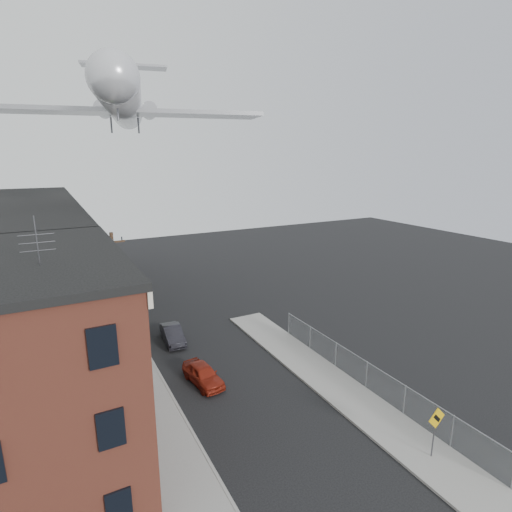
% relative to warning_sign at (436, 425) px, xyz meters
% --- Properties ---
extents(ground, '(120.00, 120.00, 0.00)m').
position_rel_warning_sign_xyz_m(ground, '(-5.60, 1.03, -1.88)').
color(ground, black).
rests_on(ground, ground).
extents(sidewalk_left, '(3.00, 62.00, 0.12)m').
position_rel_warning_sign_xyz_m(sidewalk_left, '(-11.10, 25.03, -1.82)').
color(sidewalk_left, gray).
rests_on(sidewalk_left, ground).
extents(sidewalk_right, '(3.00, 26.00, 0.12)m').
position_rel_warning_sign_xyz_m(sidewalk_right, '(-0.10, 7.03, -1.82)').
color(sidewalk_right, gray).
rests_on(sidewalk_right, ground).
extents(curb_left, '(0.15, 62.00, 0.14)m').
position_rel_warning_sign_xyz_m(curb_left, '(-9.65, 25.03, -1.81)').
color(curb_left, gray).
rests_on(curb_left, ground).
extents(curb_right, '(0.15, 26.00, 0.14)m').
position_rel_warning_sign_xyz_m(curb_right, '(-1.55, 7.03, -1.81)').
color(curb_right, gray).
rests_on(curb_right, ground).
extents(corner_building, '(10.31, 12.30, 12.15)m').
position_rel_warning_sign_xyz_m(corner_building, '(-17.60, 8.03, 3.28)').
color(corner_building, '#3E1713').
rests_on(corner_building, ground).
extents(row_house_a, '(11.98, 7.00, 10.30)m').
position_rel_warning_sign_xyz_m(row_house_a, '(-17.56, 17.53, 3.25)').
color(row_house_a, '#5E5E5C').
rests_on(row_house_a, ground).
extents(row_house_b, '(11.98, 7.00, 10.30)m').
position_rel_warning_sign_xyz_m(row_house_b, '(-17.56, 24.53, 3.25)').
color(row_house_b, gray).
rests_on(row_house_b, ground).
extents(row_house_c, '(11.98, 7.00, 10.30)m').
position_rel_warning_sign_xyz_m(row_house_c, '(-17.56, 31.53, 3.25)').
color(row_house_c, '#5E5E5C').
rests_on(row_house_c, ground).
extents(row_house_d, '(11.98, 7.00, 10.30)m').
position_rel_warning_sign_xyz_m(row_house_d, '(-17.56, 38.53, 3.25)').
color(row_house_d, gray).
rests_on(row_house_d, ground).
extents(row_house_e, '(11.98, 7.00, 10.30)m').
position_rel_warning_sign_xyz_m(row_house_e, '(-17.56, 45.53, 3.25)').
color(row_house_e, '#5E5E5C').
rests_on(row_house_e, ground).
extents(chainlink_fence, '(0.06, 18.06, 1.90)m').
position_rel_warning_sign_xyz_m(chainlink_fence, '(1.40, 6.03, -0.89)').
color(chainlink_fence, gray).
rests_on(chainlink_fence, ground).
extents(warning_sign, '(1.10, 0.11, 2.80)m').
position_rel_warning_sign_xyz_m(warning_sign, '(0.00, 0.00, 0.00)').
color(warning_sign, '#515156').
rests_on(warning_sign, ground).
extents(utility_pole, '(1.80, 0.26, 9.00)m').
position_rel_warning_sign_xyz_m(utility_pole, '(-11.20, 19.03, 2.79)').
color(utility_pole, black).
rests_on(utility_pole, ground).
extents(street_tree, '(3.22, 3.20, 5.20)m').
position_rel_warning_sign_xyz_m(street_tree, '(-10.87, 28.95, 1.57)').
color(street_tree, black).
rests_on(street_tree, ground).
extents(car_near, '(1.98, 3.91, 1.28)m').
position_rel_warning_sign_xyz_m(car_near, '(-7.40, 11.48, -1.24)').
color(car_near, maroon).
rests_on(car_near, ground).
extents(car_mid, '(1.65, 4.00, 1.29)m').
position_rel_warning_sign_xyz_m(car_mid, '(-7.40, 18.18, -1.24)').
color(car_mid, black).
rests_on(car_mid, ground).
extents(car_far, '(2.32, 4.60, 1.28)m').
position_rel_warning_sign_xyz_m(car_far, '(-7.40, 38.49, -1.24)').
color(car_far, slate).
rests_on(car_far, ground).
extents(airplane, '(23.41, 26.76, 7.70)m').
position_rel_warning_sign_xyz_m(airplane, '(-8.08, 27.51, 16.93)').
color(airplane, '#B9B9BD').
rests_on(airplane, ground).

